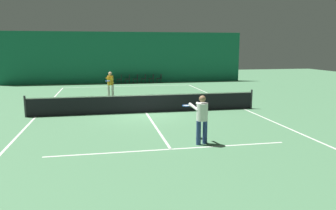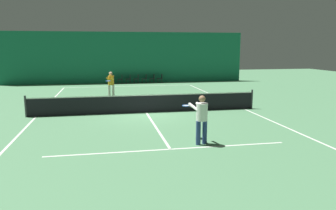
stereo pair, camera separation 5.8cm
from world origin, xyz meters
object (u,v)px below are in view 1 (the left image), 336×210
object	(u,v)px
tennis_net	(146,103)
player_far	(110,83)
courtside_chair_5	(152,78)
courtside_chair_6	(160,78)
courtside_chair_3	(136,78)
courtside_chair_0	(112,79)
courtside_chair_1	(120,78)
courtside_chair_4	(144,78)
courtside_chair_2	(128,78)
player_near	(201,116)

from	to	relation	value
tennis_net	player_far	xyz separation A→B (m)	(-1.68, 5.68, 0.51)
courtside_chair_5	courtside_chair_6	world-z (taller)	same
player_far	courtside_chair_5	bearing A→B (deg)	165.53
courtside_chair_3	courtside_chair_6	world-z (taller)	same
player_far	courtside_chair_3	world-z (taller)	player_far
tennis_net	courtside_chair_6	world-z (taller)	tennis_net
courtside_chair_0	courtside_chair_1	xyz separation A→B (m)	(0.76, 0.00, 0.00)
tennis_net	courtside_chair_4	xyz separation A→B (m)	(1.70, 14.24, -0.03)
courtside_chair_0	courtside_chair_1	world-z (taller)	same
player_far	courtside_chair_2	distance (m)	8.78
tennis_net	courtside_chair_1	bearing A→B (deg)	92.35
courtside_chair_2	courtside_chair_0	bearing A→B (deg)	-90.00
courtside_chair_0	courtside_chair_2	xyz separation A→B (m)	(1.52, 0.00, 0.00)
courtside_chair_1	courtside_chair_5	distance (m)	3.05
player_near	courtside_chair_4	xyz separation A→B (m)	(0.51, 20.23, -0.53)
tennis_net	courtside_chair_3	world-z (taller)	tennis_net
tennis_net	courtside_chair_2	size ratio (longest dim) A/B	14.29
courtside_chair_0	courtside_chair_2	size ratio (longest dim) A/B	1.00
courtside_chair_0	courtside_chair_1	size ratio (longest dim) A/B	1.00
player_near	courtside_chair_0	distance (m)	20.40
player_near	courtside_chair_5	xyz separation A→B (m)	(1.27, 20.23, -0.53)
courtside_chair_2	courtside_chair_3	size ratio (longest dim) A/B	1.00
courtside_chair_5	courtside_chair_4	bearing A→B (deg)	-90.00
tennis_net	courtside_chair_3	xyz separation A→B (m)	(0.94, 14.24, -0.03)
courtside_chair_0	courtside_chair_3	distance (m)	2.28
player_near	player_far	bearing A→B (deg)	-4.34
courtside_chair_2	courtside_chair_3	bearing A→B (deg)	90.00
courtside_chair_6	player_near	bearing A→B (deg)	-5.74
courtside_chair_3	courtside_chair_4	bearing A→B (deg)	90.00
courtside_chair_1	courtside_chair_6	size ratio (longest dim) A/B	1.00
player_far	courtside_chair_1	size ratio (longest dim) A/B	2.09
courtside_chair_4	courtside_chair_6	xyz separation A→B (m)	(1.52, 0.00, 0.00)
courtside_chair_3	player_far	bearing A→B (deg)	-17.00
player_near	courtside_chair_4	distance (m)	20.25
courtside_chair_2	courtside_chair_1	bearing A→B (deg)	-90.00
courtside_chair_0	courtside_chair_4	bearing A→B (deg)	90.00
courtside_chair_0	courtside_chair_2	bearing A→B (deg)	90.00
courtside_chair_5	courtside_chair_6	distance (m)	0.76
tennis_net	courtside_chair_2	distance (m)	14.25
tennis_net	courtside_chair_1	distance (m)	14.26
player_far	courtside_chair_1	xyz separation A→B (m)	(1.10, 8.57, -0.53)
courtside_chair_6	courtside_chair_5	bearing A→B (deg)	-90.00
player_far	courtside_chair_0	bearing A→B (deg)	-170.90
player_far	courtside_chair_6	xyz separation A→B (m)	(4.90, 8.57, -0.53)
player_far	courtside_chair_3	bearing A→B (deg)	174.33
player_far	courtside_chair_5	distance (m)	9.53
courtside_chair_2	courtside_chair_6	size ratio (longest dim) A/B	1.00
courtside_chair_1	courtside_chair_5	world-z (taller)	same
courtside_chair_3	courtside_chair_6	bearing A→B (deg)	90.00
courtside_chair_0	courtside_chair_5	xyz separation A→B (m)	(3.81, 0.00, 0.00)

